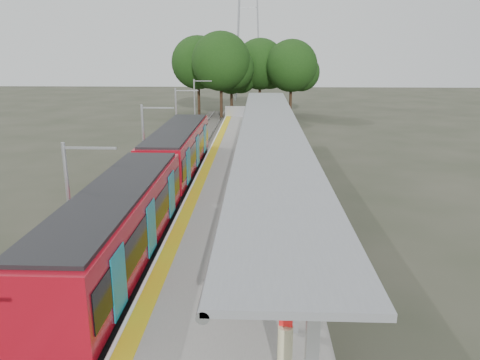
# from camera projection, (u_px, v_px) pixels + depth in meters

# --- Properties ---
(trackbed) EXTENTS (3.00, 70.00, 0.24)m
(trackbed) POSITION_uv_depth(u_px,v_px,m) (176.00, 182.00, 31.14)
(trackbed) COLOR #59544C
(trackbed) RESTS_ON ground
(platform) EXTENTS (6.00, 50.00, 1.00)m
(platform) POSITION_uv_depth(u_px,v_px,m) (244.00, 178.00, 30.86)
(platform) COLOR gray
(platform) RESTS_ON ground
(tactile_strip) EXTENTS (0.60, 50.00, 0.02)m
(tactile_strip) POSITION_uv_depth(u_px,v_px,m) (205.00, 170.00, 30.82)
(tactile_strip) COLOR gold
(tactile_strip) RESTS_ON platform
(end_fence) EXTENTS (6.00, 0.10, 1.20)m
(end_fence) POSITION_uv_depth(u_px,v_px,m) (251.00, 111.00, 54.54)
(end_fence) COLOR #9EA0A5
(end_fence) RESTS_ON platform
(train) EXTENTS (2.74, 27.60, 3.62)m
(train) POSITION_uv_depth(u_px,v_px,m) (156.00, 179.00, 24.81)
(train) COLOR black
(train) RESTS_ON ground
(canopy) EXTENTS (3.27, 38.00, 3.66)m
(canopy) POSITION_uv_depth(u_px,v_px,m) (270.00, 133.00, 26.12)
(canopy) COLOR #9EA0A5
(canopy) RESTS_ON platform
(tree_cluster) EXTENTS (19.01, 12.03, 10.77)m
(tree_cluster) POSITION_uv_depth(u_px,v_px,m) (239.00, 64.00, 60.26)
(tree_cluster) COLOR #382316
(tree_cluster) RESTS_ON ground
(catenary_masts) EXTENTS (2.08, 48.16, 5.40)m
(catenary_masts) POSITION_uv_depth(u_px,v_px,m) (145.00, 144.00, 29.48)
(catenary_masts) COLOR #9EA0A5
(catenary_masts) RESTS_ON ground
(bench_near) EXTENTS (0.94, 1.71, 1.12)m
(bench_near) POSITION_uv_depth(u_px,v_px,m) (270.00, 252.00, 17.05)
(bench_near) COLOR #0E1248
(bench_near) RESTS_ON platform
(bench_mid) EXTENTS (0.74, 1.60, 1.05)m
(bench_mid) POSITION_uv_depth(u_px,v_px,m) (272.00, 201.00, 22.83)
(bench_mid) COLOR #0E1248
(bench_mid) RESTS_ON platform
(bench_far) EXTENTS (0.86, 1.38, 0.90)m
(bench_far) POSITION_uv_depth(u_px,v_px,m) (272.00, 147.00, 35.69)
(bench_far) COLOR #0E1248
(bench_far) RESTS_ON platform
(info_pillar_near) EXTENTS (0.37, 0.37, 1.64)m
(info_pillar_near) POSITION_uv_depth(u_px,v_px,m) (285.00, 351.00, 11.31)
(info_pillar_near) COLOR beige
(info_pillar_near) RESTS_ON platform
(info_pillar_far) EXTENTS (0.36, 0.36, 1.60)m
(info_pillar_far) POSITION_uv_depth(u_px,v_px,m) (266.00, 148.00, 34.32)
(info_pillar_far) COLOR beige
(info_pillar_far) RESTS_ON platform
(litter_bin) EXTENTS (0.51, 0.51, 0.81)m
(litter_bin) POSITION_uv_depth(u_px,v_px,m) (266.00, 160.00, 31.69)
(litter_bin) COLOR #9EA0A5
(litter_bin) RESTS_ON platform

